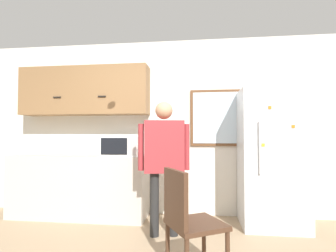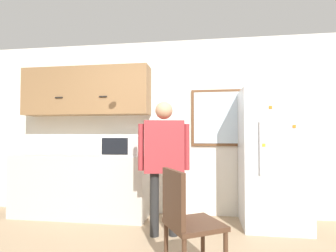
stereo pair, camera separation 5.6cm
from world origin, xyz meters
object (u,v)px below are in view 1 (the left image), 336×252
object	(u,v)px
refrigerator	(271,157)
chair	(188,217)
person	(164,153)
microwave	(121,146)

from	to	relation	value
refrigerator	chair	bearing A→B (deg)	-126.83
person	chair	world-z (taller)	person
microwave	chair	size ratio (longest dim) A/B	0.58
refrigerator	chair	world-z (taller)	refrigerator
refrigerator	microwave	bearing A→B (deg)	-179.51
person	chair	distance (m)	1.07
microwave	chair	distance (m)	1.81
refrigerator	chair	size ratio (longest dim) A/B	1.99
person	microwave	bearing A→B (deg)	132.71
microwave	person	distance (m)	0.86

